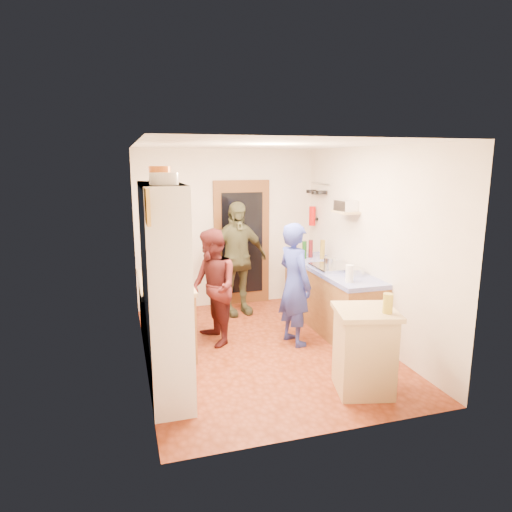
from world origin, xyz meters
name	(u,v)px	position (x,y,z in m)	size (l,w,h in m)	color
floor	(263,349)	(0.00, 0.00, -0.01)	(3.00, 4.00, 0.02)	brown
ceiling	(263,144)	(0.00, 0.00, 2.61)	(3.00, 4.00, 0.02)	silver
wall_back	(227,229)	(0.00, 2.01, 1.30)	(3.00, 0.02, 2.60)	silver
wall_front	(335,296)	(0.00, -2.01, 1.30)	(3.00, 0.02, 2.60)	silver
wall_left	(139,258)	(-1.51, 0.00, 1.30)	(0.02, 4.00, 2.60)	silver
wall_right	(370,245)	(1.51, 0.00, 1.30)	(0.02, 4.00, 2.60)	silver
door_frame	(242,243)	(0.25, 1.97, 1.05)	(0.95, 0.06, 2.10)	brown
door_glass	(242,243)	(0.25, 1.94, 1.05)	(0.70, 0.02, 1.70)	black
hutch_body	(165,292)	(-1.30, -0.80, 1.10)	(0.40, 1.20, 2.20)	white
hutch_top_shelf	(161,185)	(-1.30, -0.80, 2.18)	(0.40, 1.14, 0.04)	white
plate_stack	(164,179)	(-1.30, -1.14, 2.25)	(0.26, 0.26, 0.11)	white
orange_pot_a	(160,175)	(-1.30, -0.79, 2.28)	(0.20, 0.20, 0.16)	orange
orange_pot_b	(157,174)	(-1.30, -0.46, 2.28)	(0.18, 0.18, 0.16)	orange
left_counter_base	(166,315)	(-1.20, 0.45, 0.42)	(0.60, 1.40, 0.85)	olive
left_counter_top	(164,282)	(-1.20, 0.45, 0.88)	(0.64, 1.44, 0.05)	tan
toaster	(172,282)	(-1.15, 0.01, 0.99)	(0.23, 0.15, 0.17)	white
kettle	(161,277)	(-1.25, 0.27, 0.99)	(0.16, 0.16, 0.18)	white
orange_bowl	(169,275)	(-1.12, 0.54, 0.95)	(0.21, 0.21, 0.09)	orange
chopping_board	(162,270)	(-1.18, 0.97, 0.91)	(0.30, 0.22, 0.03)	tan
right_counter_base	(330,299)	(1.20, 0.50, 0.42)	(0.60, 2.20, 0.84)	olive
right_counter_top	(331,269)	(1.20, 0.50, 0.87)	(0.62, 2.22, 0.06)	#141FAB
hob	(334,267)	(1.20, 0.42, 0.92)	(0.55, 0.58, 0.04)	silver
pot_on_hob	(330,261)	(1.15, 0.45, 1.00)	(0.18, 0.18, 0.11)	silver
bottle_a	(304,250)	(1.05, 1.16, 1.04)	(0.07, 0.07, 0.28)	#143F14
bottle_b	(311,249)	(1.18, 1.21, 1.04)	(0.07, 0.07, 0.28)	#591419
bottle_c	(322,249)	(1.31, 1.05, 1.05)	(0.08, 0.08, 0.30)	olive
paper_towel	(350,274)	(1.05, -0.33, 1.01)	(0.10, 0.10, 0.22)	white
mixing_bowl	(355,272)	(1.30, -0.02, 0.95)	(0.25, 0.25, 0.10)	silver
island_base	(364,353)	(0.68, -1.38, 0.43)	(0.55, 0.55, 0.86)	tan
island_top	(366,312)	(0.68, -1.38, 0.89)	(0.62, 0.62, 0.05)	tan
cutting_board	(360,309)	(0.65, -1.32, 0.90)	(0.35, 0.28, 0.02)	white
oil_jar	(388,303)	(0.83, -1.54, 1.01)	(0.10, 0.10, 0.20)	#AD9E2D
pan_rail	(320,183)	(1.46, 1.52, 2.05)	(0.02, 0.02, 0.65)	silver
pan_hang_a	(321,192)	(1.40, 1.35, 1.92)	(0.18, 0.18, 0.05)	black
pan_hang_b	(316,193)	(1.40, 1.55, 1.90)	(0.16, 0.16, 0.05)	black
pan_hang_c	(311,191)	(1.40, 1.75, 1.91)	(0.17, 0.17, 0.05)	black
wall_shelf	(346,212)	(1.37, 0.45, 1.70)	(0.26, 0.42, 0.03)	tan
radio	(346,206)	(1.37, 0.45, 1.79)	(0.22, 0.30, 0.15)	silver
ext_bracket	(315,219)	(1.47, 1.70, 1.45)	(0.06, 0.10, 0.04)	black
fire_extinguisher	(312,216)	(1.41, 1.70, 1.50)	(0.11, 0.11, 0.32)	red
picture_frame	(147,206)	(-1.48, -1.55, 2.05)	(0.03, 0.25, 0.30)	gold
person_hob	(298,284)	(0.50, 0.04, 0.82)	(0.60, 0.39, 1.63)	#2C399A
person_left	(213,287)	(-0.56, 0.40, 0.78)	(0.75, 0.59, 1.55)	#461717
person_back	(237,259)	(0.03, 1.44, 0.90)	(1.06, 0.44, 1.80)	#424128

